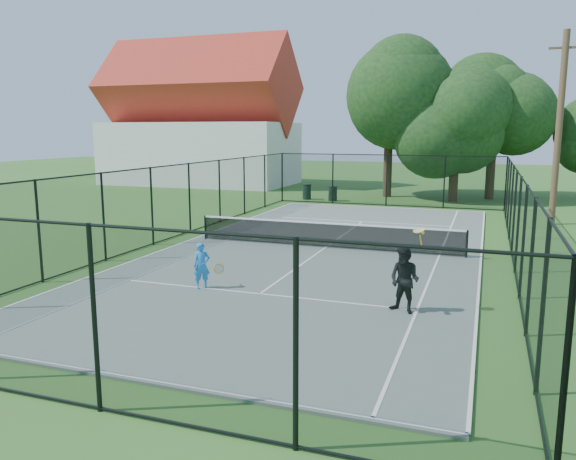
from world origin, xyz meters
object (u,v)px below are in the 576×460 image
(trash_bin_left, at_px, (307,192))
(player_black, at_px, (405,280))
(trash_bin_right, at_px, (333,193))
(player_blue, at_px, (202,266))
(tennis_net, at_px, (326,234))
(utility_pole, at_px, (559,128))

(trash_bin_left, distance_m, player_black, 23.04)
(trash_bin_right, height_order, player_blue, player_blue)
(tennis_net, relative_size, player_blue, 7.93)
(tennis_net, relative_size, utility_pole, 1.15)
(trash_bin_right, bearing_deg, player_black, -70.52)
(tennis_net, bearing_deg, player_black, -60.14)
(player_blue, bearing_deg, trash_bin_left, 99.89)
(tennis_net, distance_m, trash_bin_right, 14.64)
(trash_bin_left, bearing_deg, player_black, -66.53)
(player_blue, relative_size, player_black, 0.63)
(tennis_net, xyz_separation_m, trash_bin_right, (-3.56, 14.21, -0.10))
(trash_bin_right, distance_m, player_black, 22.13)
(trash_bin_left, distance_m, player_blue, 21.20)
(utility_pole, bearing_deg, player_blue, -123.51)
(trash_bin_right, relative_size, player_blue, 0.74)
(trash_bin_right, bearing_deg, tennis_net, -75.93)
(tennis_net, height_order, trash_bin_right, tennis_net)
(trash_bin_left, distance_m, trash_bin_right, 1.82)
(trash_bin_left, xyz_separation_m, player_blue, (3.64, -20.89, 0.20))
(tennis_net, distance_m, player_black, 7.68)
(tennis_net, bearing_deg, player_blue, -104.99)
(tennis_net, xyz_separation_m, utility_pole, (8.49, 9.00, 3.88))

